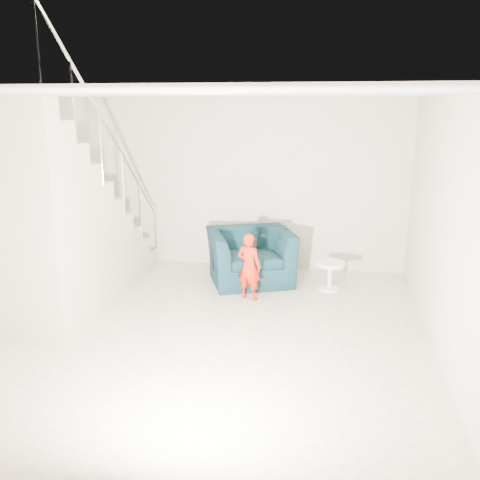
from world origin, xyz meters
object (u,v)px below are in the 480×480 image
(side_table, at_px, (330,271))
(staircase, at_px, (66,238))
(armchair, at_px, (250,256))
(toddler, at_px, (249,267))

(side_table, height_order, staircase, staircase)
(armchair, distance_m, staircase, 2.66)
(toddler, xyz_separation_m, staircase, (-2.26, -0.70, 0.48))
(toddler, bearing_deg, staircase, 32.56)
(toddler, height_order, staircase, staircase)
(toddler, xyz_separation_m, side_table, (1.09, 0.56, -0.19))
(armchair, height_order, staircase, staircase)
(armchair, distance_m, side_table, 1.20)
(toddler, bearing_deg, armchair, -67.07)
(side_table, relative_size, staircase, 0.12)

